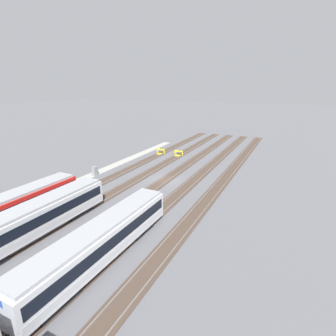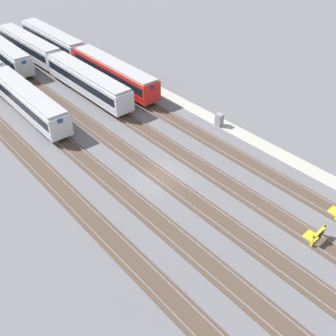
{
  "view_description": "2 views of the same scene",
  "coord_description": "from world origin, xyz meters",
  "px_view_note": "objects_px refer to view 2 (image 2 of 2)",
  "views": [
    {
      "loc": [
        36.83,
        18.64,
        15.32
      ],
      "look_at": [
        -1.11,
        0.0,
        1.8
      ],
      "focal_mm": 28.0,
      "sensor_mm": 36.0,
      "label": 1
    },
    {
      "loc": [
        -24.8,
        20.44,
        25.36
      ],
      "look_at": [
        -1.11,
        0.0,
        1.8
      ],
      "focal_mm": 42.0,
      "sensor_mm": 36.0,
      "label": 2
    }
  ],
  "objects_px": {
    "subway_car_front_row_centre": "(28,101)",
    "subway_car_back_row_leftmost": "(88,81)",
    "bumper_stop_near_inner_track": "(315,235)",
    "subway_car_front_row_rightmost": "(52,40)",
    "electrical_cabinet": "(219,120)",
    "subway_car_front_row_right_inner": "(29,46)",
    "subway_car_front_row_leftmost": "(114,73)",
    "subway_car_front_row_left_inner": "(3,52)"
  },
  "relations": [
    {
      "from": "subway_car_front_row_right_inner",
      "to": "subway_car_back_row_leftmost",
      "type": "distance_m",
      "value": 18.7
    },
    {
      "from": "subway_car_front_row_right_inner",
      "to": "subway_car_back_row_leftmost",
      "type": "height_order",
      "value": "same"
    },
    {
      "from": "subway_car_front_row_centre",
      "to": "subway_car_back_row_leftmost",
      "type": "height_order",
      "value": "same"
    },
    {
      "from": "subway_car_front_row_left_inner",
      "to": "subway_car_front_row_right_inner",
      "type": "relative_size",
      "value": 1.0
    },
    {
      "from": "subway_car_back_row_leftmost",
      "to": "electrical_cabinet",
      "type": "height_order",
      "value": "subway_car_back_row_leftmost"
    },
    {
      "from": "subway_car_front_row_centre",
      "to": "subway_car_back_row_leftmost",
      "type": "relative_size",
      "value": 1.0
    },
    {
      "from": "subway_car_front_row_leftmost",
      "to": "electrical_cabinet",
      "type": "relative_size",
      "value": 11.26
    },
    {
      "from": "bumper_stop_near_inner_track",
      "to": "subway_car_front_row_rightmost",
      "type": "bearing_deg",
      "value": -4.53
    },
    {
      "from": "subway_car_front_row_left_inner",
      "to": "subway_car_front_row_centre",
      "type": "relative_size",
      "value": 1.0
    },
    {
      "from": "subway_car_front_row_rightmost",
      "to": "bumper_stop_near_inner_track",
      "type": "height_order",
      "value": "subway_car_front_row_rightmost"
    },
    {
      "from": "subway_car_front_row_centre",
      "to": "bumper_stop_near_inner_track",
      "type": "xyz_separation_m",
      "value": [
        -36.58,
        -8.83,
        -1.53
      ]
    },
    {
      "from": "subway_car_front_row_rightmost",
      "to": "subway_car_back_row_leftmost",
      "type": "relative_size",
      "value": 1.0
    },
    {
      "from": "subway_car_back_row_leftmost",
      "to": "bumper_stop_near_inner_track",
      "type": "relative_size",
      "value": 8.98
    },
    {
      "from": "bumper_stop_near_inner_track",
      "to": "subway_car_front_row_right_inner",
      "type": "bearing_deg",
      "value": 0.03
    },
    {
      "from": "subway_car_front_row_centre",
      "to": "subway_car_back_row_leftmost",
      "type": "xyz_separation_m",
      "value": [
        0.0,
        -8.83,
        0.0
      ]
    },
    {
      "from": "subway_car_back_row_leftmost",
      "to": "bumper_stop_near_inner_track",
      "type": "bearing_deg",
      "value": -180.0
    },
    {
      "from": "subway_car_front_row_leftmost",
      "to": "subway_car_back_row_leftmost",
      "type": "bearing_deg",
      "value": 90.0
    },
    {
      "from": "subway_car_front_row_rightmost",
      "to": "subway_car_front_row_leftmost",
      "type": "bearing_deg",
      "value": -179.72
    },
    {
      "from": "subway_car_front_row_leftmost",
      "to": "subway_car_front_row_right_inner",
      "type": "xyz_separation_m",
      "value": [
        18.7,
        4.51,
        0.0
      ]
    },
    {
      "from": "subway_car_front_row_left_inner",
      "to": "subway_car_front_row_centre",
      "type": "height_order",
      "value": "same"
    },
    {
      "from": "subway_car_front_row_right_inner",
      "to": "bumper_stop_near_inner_track",
      "type": "bearing_deg",
      "value": -179.97
    },
    {
      "from": "subway_car_front_row_centre",
      "to": "subway_car_front_row_leftmost",
      "type": "bearing_deg",
      "value": -90.0
    },
    {
      "from": "subway_car_front_row_centre",
      "to": "electrical_cabinet",
      "type": "height_order",
      "value": "subway_car_front_row_centre"
    },
    {
      "from": "subway_car_front_row_leftmost",
      "to": "subway_car_front_row_right_inner",
      "type": "relative_size",
      "value": 1.0
    },
    {
      "from": "subway_car_front_row_leftmost",
      "to": "bumper_stop_near_inner_track",
      "type": "distance_m",
      "value": 36.89
    },
    {
      "from": "subway_car_front_row_centre",
      "to": "bumper_stop_near_inner_track",
      "type": "height_order",
      "value": "subway_car_front_row_centre"
    },
    {
      "from": "subway_car_back_row_leftmost",
      "to": "electrical_cabinet",
      "type": "relative_size",
      "value": 11.26
    },
    {
      "from": "subway_car_front_row_right_inner",
      "to": "subway_car_front_row_rightmost",
      "type": "relative_size",
      "value": 1.0
    },
    {
      "from": "subway_car_front_row_right_inner",
      "to": "subway_car_front_row_leftmost",
      "type": "bearing_deg",
      "value": -166.44
    },
    {
      "from": "subway_car_front_row_rightmost",
      "to": "electrical_cabinet",
      "type": "distance_m",
      "value": 36.97
    },
    {
      "from": "subway_car_front_row_leftmost",
      "to": "subway_car_front_row_rightmost",
      "type": "distance_m",
      "value": 18.84
    },
    {
      "from": "subway_car_front_row_right_inner",
      "to": "subway_car_front_row_rightmost",
      "type": "height_order",
      "value": "same"
    },
    {
      "from": "subway_car_front_row_centre",
      "to": "subway_car_front_row_rightmost",
      "type": "bearing_deg",
      "value": -35.07
    },
    {
      "from": "subway_car_front_row_leftmost",
      "to": "subway_car_front_row_left_inner",
      "type": "distance_m",
      "value": 20.95
    },
    {
      "from": "subway_car_front_row_left_inner",
      "to": "subway_car_front_row_rightmost",
      "type": "distance_m",
      "value": 8.87
    },
    {
      "from": "subway_car_back_row_leftmost",
      "to": "bumper_stop_near_inner_track",
      "type": "height_order",
      "value": "subway_car_back_row_leftmost"
    },
    {
      "from": "subway_car_front_row_left_inner",
      "to": "subway_car_front_row_right_inner",
      "type": "height_order",
      "value": "same"
    },
    {
      "from": "subway_car_front_row_right_inner",
      "to": "subway_car_front_row_centre",
      "type": "bearing_deg",
      "value": 154.78
    },
    {
      "from": "subway_car_front_row_centre",
      "to": "electrical_cabinet",
      "type": "relative_size",
      "value": 11.27
    },
    {
      "from": "subway_car_front_row_centre",
      "to": "electrical_cabinet",
      "type": "bearing_deg",
      "value": -137.22
    },
    {
      "from": "bumper_stop_near_inner_track",
      "to": "subway_car_front_row_leftmost",
      "type": "bearing_deg",
      "value": -6.99
    },
    {
      "from": "electrical_cabinet",
      "to": "bumper_stop_near_inner_track",
      "type": "bearing_deg",
      "value": 157.31
    }
  ]
}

